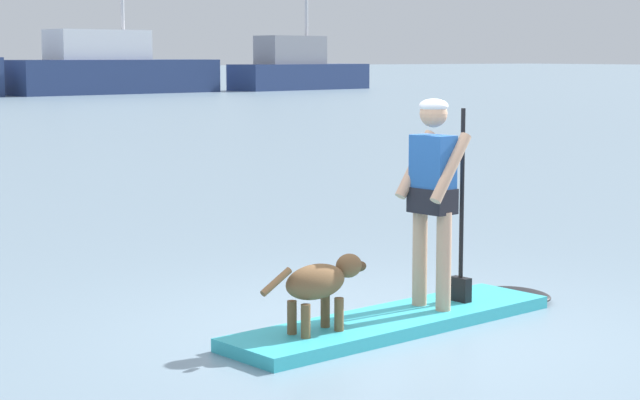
% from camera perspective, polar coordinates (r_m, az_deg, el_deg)
% --- Properties ---
extents(ground_plane, '(400.00, 400.00, 0.00)m').
position_cam_1_polar(ground_plane, '(8.72, 3.74, -6.58)').
color(ground_plane, gray).
extents(paddleboard, '(3.29, 1.08, 0.10)m').
position_cam_1_polar(paddleboard, '(8.86, 4.78, -6.03)').
color(paddleboard, '#33B2BF').
rests_on(paddleboard, ground_plane).
extents(person_paddler, '(0.63, 0.52, 1.67)m').
position_cam_1_polar(person_paddler, '(8.85, 5.86, 0.58)').
color(person_paddler, tan).
rests_on(person_paddler, paddleboard).
extents(dog, '(1.00, 0.28, 0.54)m').
position_cam_1_polar(dog, '(8.12, 0.04, -4.27)').
color(dog, brown).
rests_on(dog, paddleboard).
extents(moored_boat_center, '(12.37, 4.62, 12.85)m').
position_cam_1_polar(moored_boat_center, '(62.96, -10.70, 6.62)').
color(moored_boat_center, navy).
rests_on(moored_boat_center, ground_plane).
extents(moored_boat_outer, '(9.73, 4.13, 9.44)m').
position_cam_1_polar(moored_boat_outer, '(69.05, -1.16, 6.72)').
color(moored_boat_outer, navy).
rests_on(moored_boat_outer, ground_plane).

